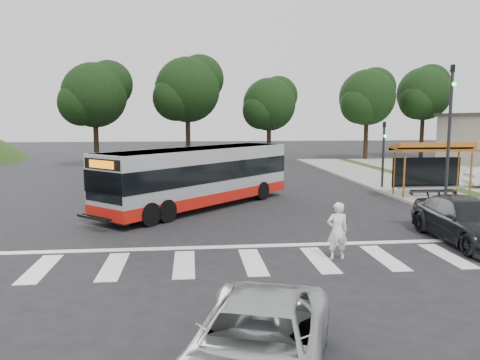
{
  "coord_description": "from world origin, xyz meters",
  "views": [
    {
      "loc": [
        -1.77,
        -18.14,
        4.16
      ],
      "look_at": [
        0.28,
        1.3,
        1.6
      ],
      "focal_mm": 35.0,
      "sensor_mm": 36.0,
      "label": 1
    }
  ],
  "objects": [
    {
      "name": "tree_north_a",
      "position": [
        -1.92,
        26.07,
        6.92
      ],
      "size": [
        6.6,
        6.15,
        10.17
      ],
      "color": "black",
      "rests_on": "ground"
    },
    {
      "name": "tree_north_c",
      "position": [
        -9.92,
        24.06,
        6.29
      ],
      "size": [
        6.16,
        5.74,
        9.3
      ],
      "color": "black",
      "rests_on": "ground"
    },
    {
      "name": "dark_sedan",
      "position": [
        7.5,
        -3.56,
        0.75
      ],
      "size": [
        2.16,
        5.17,
        1.49
      ],
      "primitive_type": "imported",
      "rotation": [
        0.0,
        0.0,
        -0.01
      ],
      "color": "black",
      "rests_on": "ground"
    },
    {
      "name": "bus_shelter",
      "position": [
        10.8,
        5.1,
        2.35
      ],
      "size": [
        4.2,
        1.6,
        2.86
      ],
      "color": "#9C561A",
      "rests_on": "sidewalk_east"
    },
    {
      "name": "sidewalk_east",
      "position": [
        11.0,
        8.0,
        0.06
      ],
      "size": [
        4.0,
        40.0,
        0.12
      ],
      "primitive_type": "cube",
      "color": "gray",
      "rests_on": "ground"
    },
    {
      "name": "tree_ne_b",
      "position": [
        23.08,
        30.06,
        6.92
      ],
      "size": [
        6.16,
        5.74,
        10.02
      ],
      "color": "black",
      "rests_on": "ground"
    },
    {
      "name": "ground",
      "position": [
        0.0,
        0.0,
        0.0
      ],
      "size": [
        140.0,
        140.0,
        0.0
      ],
      "primitive_type": "plane",
      "color": "black",
      "rests_on": "ground"
    },
    {
      "name": "crosswalk_ladder",
      "position": [
        0.0,
        -5.0,
        0.01
      ],
      "size": [
        18.0,
        2.6,
        0.01
      ],
      "primitive_type": "cube",
      "color": "silver",
      "rests_on": "ground"
    },
    {
      "name": "tree_ne_a",
      "position": [
        16.08,
        28.06,
        6.39
      ],
      "size": [
        6.16,
        5.74,
        9.3
      ],
      "color": "black",
      "rests_on": "parking_lot"
    },
    {
      "name": "curb_east",
      "position": [
        9.0,
        8.0,
        0.07
      ],
      "size": [
        0.3,
        40.0,
        0.15
      ],
      "primitive_type": "cube",
      "color": "#9E9991",
      "rests_on": "ground"
    },
    {
      "name": "traffic_signal_ne_short",
      "position": [
        9.6,
        8.49,
        2.48
      ],
      "size": [
        0.18,
        0.37,
        4.0
      ],
      "color": "black",
      "rests_on": "ground"
    },
    {
      "name": "transit_bus",
      "position": [
        -1.33,
        3.72,
        1.41
      ],
      "size": [
        9.22,
        9.51,
        2.81
      ],
      "primitive_type": null,
      "rotation": [
        0.0,
        0.0,
        -0.76
      ],
      "color": "#B7B9BC",
      "rests_on": "ground"
    },
    {
      "name": "silver_suv_south",
      "position": [
        -0.78,
        -11.3,
        0.65
      ],
      "size": [
        3.49,
        5.09,
        1.29
      ],
      "primitive_type": "imported",
      "rotation": [
        0.0,
        0.0,
        -0.32
      ],
      "color": "#B6B9BB",
      "rests_on": "ground"
    },
    {
      "name": "pedestrian",
      "position": [
        2.53,
        -4.98,
        0.87
      ],
      "size": [
        0.64,
        0.43,
        1.73
      ],
      "primitive_type": "imported",
      "rotation": [
        0.0,
        0.0,
        3.12
      ],
      "color": "white",
      "rests_on": "ground"
    },
    {
      "name": "curb_east_red",
      "position": [
        9.0,
        -2.0,
        0.08
      ],
      "size": [
        0.32,
        6.0,
        0.15
      ],
      "primitive_type": "cube",
      "color": "maroon",
      "rests_on": "ground"
    },
    {
      "name": "traffic_signal_ne_tall",
      "position": [
        9.6,
        1.49,
        3.88
      ],
      "size": [
        0.18,
        0.37,
        6.5
      ],
      "color": "black",
      "rests_on": "ground"
    },
    {
      "name": "tree_north_b",
      "position": [
        6.07,
        28.06,
        5.66
      ],
      "size": [
        5.72,
        5.33,
        8.43
      ],
      "color": "black",
      "rests_on": "ground"
    }
  ]
}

